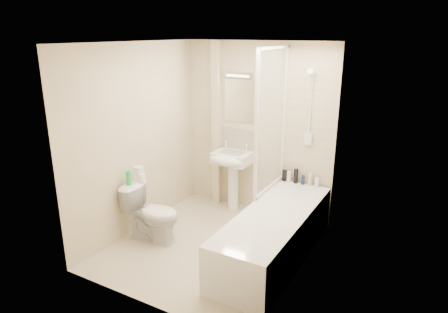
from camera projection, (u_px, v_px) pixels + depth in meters
The scene contains 25 objects.
floor at pixel (212, 245), 4.90m from camera, with size 2.50×2.50×0.00m, color beige.
wall_back at pixel (257, 129), 5.58m from camera, with size 2.20×0.02×2.40m, color beige.
wall_left at pixel (137, 140), 5.06m from camera, with size 0.02×2.50×2.40m, color beige.
wall_right at pixel (304, 167), 4.02m from camera, with size 0.02×2.50×2.40m, color beige.
ceiling at pixel (210, 42), 4.18m from camera, with size 2.20×2.50×0.02m, color white.
tile_back at pixel (310, 119), 5.15m from camera, with size 0.70×0.01×1.75m, color beige.
tile_right at pixel (309, 142), 4.09m from camera, with size 0.01×2.10×1.75m, color beige.
pipe_boxing at pixel (217, 125), 5.82m from camera, with size 0.12×0.12×2.40m, color beige.
splashback at pixel (239, 139), 5.75m from camera, with size 0.60×0.01×0.30m, color beige.
mirror at pixel (239, 101), 5.59m from camera, with size 0.46×0.01×0.60m, color white.
strip_light at pixel (239, 74), 5.46m from camera, with size 0.42×0.07×0.07m, color silver.
bathtub at pixel (274, 234), 4.59m from camera, with size 0.70×2.10×0.55m.
shower_screen at pixel (272, 121), 4.94m from camera, with size 0.04×0.92×1.80m.
shower_fixture at pixel (310, 111), 5.07m from camera, with size 0.10×0.16×0.99m.
pedestal_sink at pixel (231, 165), 5.66m from camera, with size 0.52×0.48×1.00m.
bottle_black_a at pixel (284, 175), 5.46m from camera, with size 0.06×0.06×0.16m, color black.
bottle_white_a at pixel (289, 177), 5.43m from camera, with size 0.06×0.06×0.14m, color white.
bottle_black_b at pixel (296, 176), 5.37m from camera, with size 0.06×0.06×0.20m, color black.
bottle_blue at pixel (303, 180), 5.34m from camera, with size 0.05×0.05×0.12m, color navy.
bottle_cream at pixel (310, 179), 5.28m from camera, with size 0.05×0.05×0.17m, color beige.
bottle_white_b at pixel (317, 182), 5.25m from camera, with size 0.05×0.05×0.12m, color white.
toilet at pixel (152, 213), 4.94m from camera, with size 0.74×0.47×0.71m, color white.
toilet_roll_lower at pixel (141, 178), 5.00m from camera, with size 0.10×0.10×0.10m, color white.
toilet_roll_upper at pixel (139, 170), 4.99m from camera, with size 0.11×0.11×0.09m, color white.
green_bottle at pixel (129, 178), 4.86m from camera, with size 0.06×0.06×0.19m, color green.
Camera 1 is at (2.27, -3.71, 2.52)m, focal length 32.00 mm.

